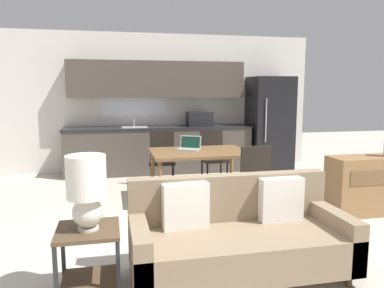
{
  "coord_description": "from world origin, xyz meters",
  "views": [
    {
      "loc": [
        -0.92,
        -2.88,
        1.6
      ],
      "look_at": [
        0.04,
        1.5,
        0.95
      ],
      "focal_mm": 35.0,
      "sensor_mm": 36.0,
      "label": 1
    }
  ],
  "objects_px": {
    "refrigerator": "(269,123)",
    "dining_chair_far_left": "(162,157)",
    "side_table": "(89,250)",
    "dining_chair_near_right": "(251,178)",
    "dining_table": "(199,155)",
    "laptop": "(189,146)",
    "dining_chair_far_right": "(213,155)",
    "couch": "(238,237)",
    "table_lamp": "(87,188)",
    "credenza": "(368,185)"
  },
  "relations": [
    {
      "from": "dining_table",
      "to": "dining_chair_far_right",
      "type": "height_order",
      "value": "dining_chair_far_right"
    },
    {
      "from": "side_table",
      "to": "table_lamp",
      "type": "distance_m",
      "value": 0.5
    },
    {
      "from": "dining_chair_near_right",
      "to": "dining_chair_far_left",
      "type": "xyz_separation_m",
      "value": [
        -0.88,
        1.71,
        0.0
      ]
    },
    {
      "from": "refrigerator",
      "to": "laptop",
      "type": "relative_size",
      "value": 4.61
    },
    {
      "from": "table_lamp",
      "to": "dining_chair_near_right",
      "type": "xyz_separation_m",
      "value": [
        1.88,
        1.43,
        -0.35
      ]
    },
    {
      "from": "laptop",
      "to": "credenza",
      "type": "bearing_deg",
      "value": 0.09
    },
    {
      "from": "dining_chair_far_right",
      "to": "laptop",
      "type": "height_order",
      "value": "dining_chair_far_right"
    },
    {
      "from": "dining_chair_far_right",
      "to": "dining_chair_near_right",
      "type": "relative_size",
      "value": 1.0
    },
    {
      "from": "table_lamp",
      "to": "credenza",
      "type": "height_order",
      "value": "table_lamp"
    },
    {
      "from": "dining_table",
      "to": "side_table",
      "type": "bearing_deg",
      "value": -121.89
    },
    {
      "from": "dining_chair_far_right",
      "to": "dining_chair_far_left",
      "type": "xyz_separation_m",
      "value": [
        -0.87,
        -0.03,
        0.0
      ]
    },
    {
      "from": "couch",
      "to": "credenza",
      "type": "bearing_deg",
      "value": 28.4
    },
    {
      "from": "dining_table",
      "to": "dining_chair_far_left",
      "type": "bearing_deg",
      "value": 117.89
    },
    {
      "from": "refrigerator",
      "to": "side_table",
      "type": "relative_size",
      "value": 3.44
    },
    {
      "from": "couch",
      "to": "refrigerator",
      "type": "bearing_deg",
      "value": 62.97
    },
    {
      "from": "dining_table",
      "to": "laptop",
      "type": "height_order",
      "value": "laptop"
    },
    {
      "from": "credenza",
      "to": "dining_chair_far_left",
      "type": "height_order",
      "value": "dining_chair_far_left"
    },
    {
      "from": "dining_chair_far_right",
      "to": "dining_chair_near_right",
      "type": "height_order",
      "value": "same"
    },
    {
      "from": "table_lamp",
      "to": "dining_chair_far_left",
      "type": "relative_size",
      "value": 0.62
    },
    {
      "from": "dining_chair_near_right",
      "to": "table_lamp",
      "type": "bearing_deg",
      "value": 31.78
    },
    {
      "from": "side_table",
      "to": "dining_chair_far_right",
      "type": "distance_m",
      "value": 3.67
    },
    {
      "from": "refrigerator",
      "to": "dining_chair_far_right",
      "type": "bearing_deg",
      "value": -143.82
    },
    {
      "from": "couch",
      "to": "dining_chair_far_left",
      "type": "xyz_separation_m",
      "value": [
        -0.24,
        3.04,
        0.18
      ]
    },
    {
      "from": "refrigerator",
      "to": "dining_chair_far_left",
      "type": "distance_m",
      "value": 2.65
    },
    {
      "from": "dining_chair_near_right",
      "to": "laptop",
      "type": "xyz_separation_m",
      "value": [
        -0.56,
        1.07,
        0.26
      ]
    },
    {
      "from": "side_table",
      "to": "dining_table",
      "type": "bearing_deg",
      "value": 58.11
    },
    {
      "from": "dining_chair_far_right",
      "to": "dining_chair_far_left",
      "type": "bearing_deg",
      "value": -179.58
    },
    {
      "from": "dining_chair_near_right",
      "to": "laptop",
      "type": "height_order",
      "value": "dining_chair_near_right"
    },
    {
      "from": "table_lamp",
      "to": "credenza",
      "type": "distance_m",
      "value": 3.71
    },
    {
      "from": "side_table",
      "to": "credenza",
      "type": "xyz_separation_m",
      "value": [
        3.44,
        1.27,
        0.01
      ]
    },
    {
      "from": "dining_table",
      "to": "laptop",
      "type": "relative_size",
      "value": 3.42
    },
    {
      "from": "table_lamp",
      "to": "credenza",
      "type": "relative_size",
      "value": 0.55
    },
    {
      "from": "dining_chair_far_right",
      "to": "couch",
      "type": "bearing_deg",
      "value": -103.02
    },
    {
      "from": "dining_table",
      "to": "table_lamp",
      "type": "height_order",
      "value": "table_lamp"
    },
    {
      "from": "dining_table",
      "to": "table_lamp",
      "type": "xyz_separation_m",
      "value": [
        -1.43,
        -2.32,
        0.2
      ]
    },
    {
      "from": "table_lamp",
      "to": "dining_chair_far_left",
      "type": "distance_m",
      "value": 3.31
    },
    {
      "from": "dining_chair_far_left",
      "to": "couch",
      "type": "bearing_deg",
      "value": -77.67
    },
    {
      "from": "side_table",
      "to": "dining_chair_far_right",
      "type": "relative_size",
      "value": 0.58
    },
    {
      "from": "dining_table",
      "to": "couch",
      "type": "height_order",
      "value": "couch"
    },
    {
      "from": "side_table",
      "to": "laptop",
      "type": "relative_size",
      "value": 1.34
    },
    {
      "from": "credenza",
      "to": "laptop",
      "type": "distance_m",
      "value": 2.48
    },
    {
      "from": "credenza",
      "to": "dining_chair_far_right",
      "type": "distance_m",
      "value": 2.45
    },
    {
      "from": "couch",
      "to": "dining_chair_near_right",
      "type": "bearing_deg",
      "value": 64.37
    },
    {
      "from": "dining_chair_far_right",
      "to": "refrigerator",
      "type": "bearing_deg",
      "value": 34.76
    },
    {
      "from": "refrigerator",
      "to": "dining_chair_far_right",
      "type": "distance_m",
      "value": 1.89
    },
    {
      "from": "dining_chair_far_right",
      "to": "laptop",
      "type": "xyz_separation_m",
      "value": [
        -0.55,
        -0.67,
        0.26
      ]
    },
    {
      "from": "side_table",
      "to": "dining_chair_near_right",
      "type": "height_order",
      "value": "dining_chair_near_right"
    },
    {
      "from": "couch",
      "to": "credenza",
      "type": "relative_size",
      "value": 1.77
    },
    {
      "from": "credenza",
      "to": "refrigerator",
      "type": "bearing_deg",
      "value": 91.53
    },
    {
      "from": "side_table",
      "to": "dining_chair_far_left",
      "type": "distance_m",
      "value": 3.28
    }
  ]
}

